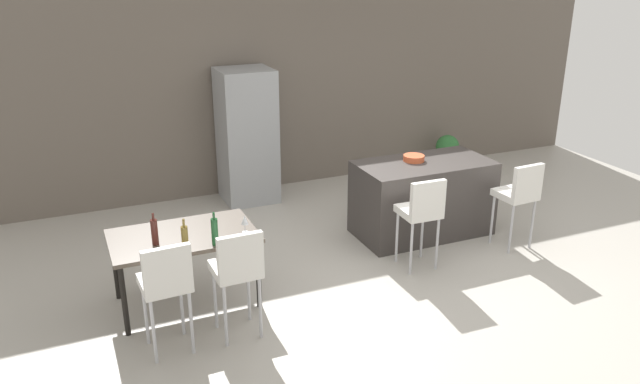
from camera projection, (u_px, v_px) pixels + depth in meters
The scene contains 15 objects.
ground_plane at pixel (402, 266), 6.94m from camera, with size 10.00×10.00×0.00m, color #ADA89E.
back_wall at pixel (299, 87), 9.07m from camera, with size 10.00×0.12×2.90m, color #665B51.
kitchen_island at pixel (422, 198), 7.62m from camera, with size 1.63×0.84×0.92m, color #383330.
bar_chair_left at pixel (422, 209), 6.65m from camera, with size 0.41×0.41×1.05m.
bar_chair_middle at pixel (519, 192), 7.13m from camera, with size 0.42×0.42×1.05m.
dining_table at pixel (183, 241), 5.97m from camera, with size 1.37×0.83×0.74m.
dining_chair_near at pixel (166, 281), 5.18m from camera, with size 0.42×0.42×1.05m.
dining_chair_far at pixel (237, 267), 5.41m from camera, with size 0.41×0.41×1.05m.
wine_bottle_end at pixel (215, 231), 5.69m from camera, with size 0.06×0.06×0.32m.
wine_bottle_middle at pixel (185, 237), 5.63m from camera, with size 0.06×0.06×0.29m.
wine_bottle_corner at pixel (155, 232), 5.69m from camera, with size 0.06×0.06×0.31m.
wine_glass_left at pixel (245, 220), 5.95m from camera, with size 0.07×0.07×0.17m.
refrigerator at pixel (247, 136), 8.53m from camera, with size 0.72×0.68×1.84m, color #939699.
fruit_bowl at pixel (414, 158), 7.49m from camera, with size 0.25×0.25×0.07m, color #C6512D.
potted_plant at pixel (447, 150), 9.96m from camera, with size 0.37×0.37×0.57m.
Camera 1 is at (-3.30, -5.33, 3.22)m, focal length 34.99 mm.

